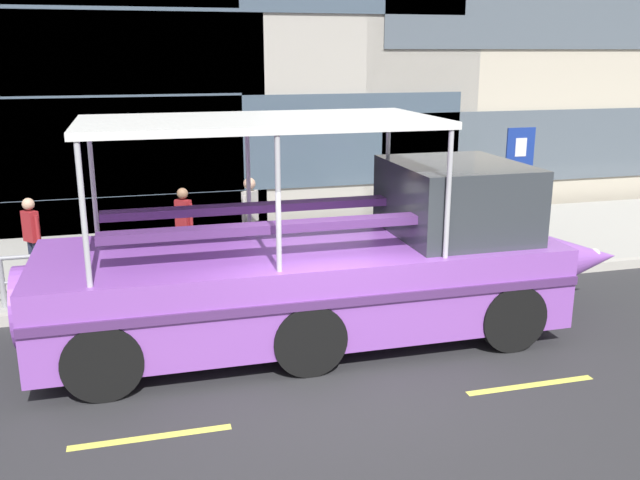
% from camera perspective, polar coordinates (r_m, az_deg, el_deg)
% --- Properties ---
extents(ground_plane, '(120.00, 120.00, 0.00)m').
position_cam_1_polar(ground_plane, '(9.32, 1.20, -11.33)').
color(ground_plane, '#2B2B2D').
extents(sidewalk, '(32.00, 4.80, 0.18)m').
position_cam_1_polar(sidewalk, '(14.39, -5.05, -1.25)').
color(sidewalk, '#A8A59E').
rests_on(sidewalk, ground_plane).
extents(curb_edge, '(32.00, 0.18, 0.18)m').
position_cam_1_polar(curb_edge, '(12.07, -2.95, -4.52)').
color(curb_edge, '#B2ADA3').
rests_on(curb_edge, ground_plane).
extents(lane_centreline, '(25.80, 0.12, 0.01)m').
position_cam_1_polar(lane_centreline, '(8.58, 2.88, -13.83)').
color(lane_centreline, '#DBD64C').
rests_on(lane_centreline, ground_plane).
extents(curb_guardrail, '(11.90, 0.09, 0.86)m').
position_cam_1_polar(curb_guardrail, '(12.07, -6.24, -1.24)').
color(curb_guardrail, gray).
rests_on(curb_guardrail, sidewalk).
extents(parking_sign, '(0.60, 0.12, 2.58)m').
position_cam_1_polar(parking_sign, '(14.24, 16.08, 5.64)').
color(parking_sign, '#4C4F54').
rests_on(parking_sign, sidewalk).
extents(duck_tour_boat, '(9.38, 2.70, 3.30)m').
position_cam_1_polar(duck_tour_boat, '(10.29, 1.36, -2.11)').
color(duck_tour_boat, purple).
rests_on(duck_tour_boat, ground_plane).
extents(pedestrian_near_bow, '(0.27, 0.47, 1.71)m').
position_cam_1_polar(pedestrian_near_bow, '(14.20, 6.57, 3.15)').
color(pedestrian_near_bow, '#47423D').
rests_on(pedestrian_near_bow, sidewalk).
extents(pedestrian_mid_left, '(0.35, 0.39, 1.70)m').
position_cam_1_polar(pedestrian_mid_left, '(13.28, -5.80, 2.30)').
color(pedestrian_mid_left, black).
rests_on(pedestrian_mid_left, sidewalk).
extents(pedestrian_mid_right, '(0.32, 0.34, 1.53)m').
position_cam_1_polar(pedestrian_mid_right, '(13.36, -11.21, 1.70)').
color(pedestrian_mid_right, '#1E2338').
rests_on(pedestrian_mid_right, sidewalk).
extents(pedestrian_near_stern, '(0.32, 0.36, 1.55)m').
position_cam_1_polar(pedestrian_near_stern, '(13.14, -22.79, 0.60)').
color(pedestrian_near_stern, '#1E2338').
rests_on(pedestrian_near_stern, sidewalk).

